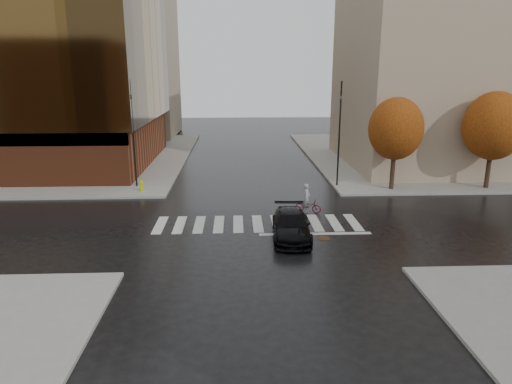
% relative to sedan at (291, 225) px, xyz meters
% --- Properties ---
extents(ground, '(120.00, 120.00, 0.00)m').
position_rel_sedan_xyz_m(ground, '(-1.63, 1.80, -0.68)').
color(ground, black).
rests_on(ground, ground).
extents(sidewalk_nw, '(30.00, 30.00, 0.15)m').
position_rel_sedan_xyz_m(sidewalk_nw, '(-22.63, 22.80, -0.61)').
color(sidewalk_nw, gray).
rests_on(sidewalk_nw, ground).
extents(sidewalk_ne, '(30.00, 30.00, 0.15)m').
position_rel_sedan_xyz_m(sidewalk_ne, '(19.37, 22.80, -0.61)').
color(sidewalk_ne, gray).
rests_on(sidewalk_ne, ground).
extents(crosswalk, '(12.00, 3.00, 0.01)m').
position_rel_sedan_xyz_m(crosswalk, '(-1.63, 2.30, -0.68)').
color(crosswalk, silver).
rests_on(crosswalk, ground).
extents(building_ne_tan, '(16.00, 16.00, 18.00)m').
position_rel_sedan_xyz_m(building_ne_tan, '(15.37, 18.80, 8.47)').
color(building_ne_tan, '#9D8D6F').
rests_on(building_ne_tan, sidewalk_ne).
extents(building_nw_far, '(14.00, 12.00, 20.00)m').
position_rel_sedan_xyz_m(building_nw_far, '(-17.63, 38.80, 9.47)').
color(building_nw_far, '#9D8D6F').
rests_on(building_nw_far, sidewalk_nw).
extents(tree_ne_a, '(3.80, 3.80, 6.50)m').
position_rel_sedan_xyz_m(tree_ne_a, '(8.37, 9.20, 3.77)').
color(tree_ne_a, black).
rests_on(tree_ne_a, sidewalk_ne).
extents(tree_ne_b, '(4.20, 4.20, 6.89)m').
position_rel_sedan_xyz_m(tree_ne_b, '(15.37, 9.20, 3.94)').
color(tree_ne_b, black).
rests_on(tree_ne_b, sidewalk_ne).
extents(sedan, '(2.19, 4.82, 1.37)m').
position_rel_sedan_xyz_m(sedan, '(0.00, 0.00, 0.00)').
color(sedan, black).
rests_on(sedan, ground).
extents(cyclist, '(1.68, 1.12, 1.81)m').
position_rel_sedan_xyz_m(cyclist, '(1.51, 4.26, -0.07)').
color(cyclist, maroon).
rests_on(cyclist, ground).
extents(traffic_light_nw, '(0.23, 0.21, 7.68)m').
position_rel_sedan_xyz_m(traffic_light_nw, '(-10.18, 10.80, 3.88)').
color(traffic_light_nw, black).
rests_on(traffic_light_nw, sidewalk_nw).
extents(traffic_light_ne, '(0.21, 0.23, 7.54)m').
position_rel_sedan_xyz_m(traffic_light_ne, '(4.67, 10.40, 3.79)').
color(traffic_light_ne, black).
rests_on(traffic_light_ne, sidewalk_ne).
extents(fire_hydrant, '(0.28, 0.28, 0.77)m').
position_rel_sedan_xyz_m(fire_hydrant, '(-9.52, 9.34, -0.11)').
color(fire_hydrant, '#B8BD0B').
rests_on(fire_hydrant, sidewalk_nw).
extents(manhole, '(0.76, 0.76, 0.01)m').
position_rel_sedan_xyz_m(manhole, '(1.70, -0.20, -0.68)').
color(manhole, '#50341C').
rests_on(manhole, ground).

